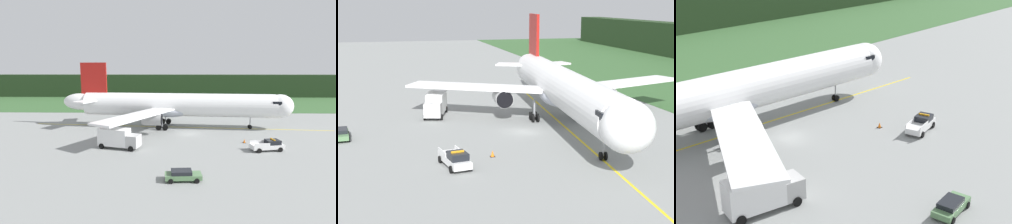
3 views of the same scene
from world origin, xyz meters
TOP-DOWN VIEW (x-y plane):
  - ground at (0.00, 0.00)m, footprint 320.00×320.00m
  - grass_verge at (0.00, 48.78)m, footprint 320.00×47.53m
  - distant_tree_line at (0.00, 70.66)m, footprint 288.00×7.96m
  - taxiway_centerline_main at (-2.14, 6.22)m, footprint 67.10×6.18m
  - airliner at (-2.70, 6.27)m, footprint 51.76×42.16m
  - ops_pickup_truck at (12.36, -10.76)m, footprint 5.59×2.94m
  - catering_truck at (-12.30, -9.86)m, footprint 7.39×4.20m
  - staff_car at (-1.93, -22.65)m, footprint 4.48×2.24m
  - apron_cone at (9.71, -6.29)m, footprint 0.54×0.54m

SIDE VIEW (x-z plane):
  - ground at x=0.00m, z-range 0.00..0.00m
  - taxiway_centerline_main at x=-2.14m, z-range 0.00..0.01m
  - grass_verge at x=0.00m, z-range 0.00..0.04m
  - apron_cone at x=9.71m, z-range -0.01..0.68m
  - staff_car at x=-1.93m, z-range 0.05..1.35m
  - ops_pickup_truck at x=12.36m, z-range -0.07..1.87m
  - catering_truck at x=-12.30m, z-range 0.03..3.50m
  - distant_tree_line at x=0.00m, z-range 0.00..10.05m
  - airliner at x=-2.70m, z-range -2.21..12.26m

